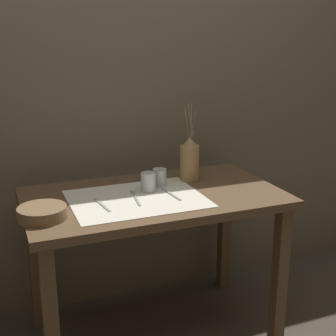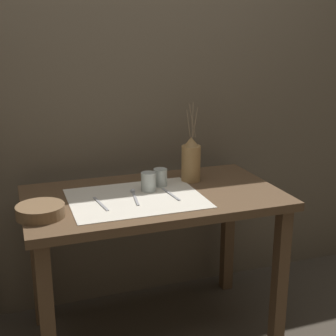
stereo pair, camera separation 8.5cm
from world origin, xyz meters
name	(u,v)px [view 1 (the left image)]	position (x,y,z in m)	size (l,w,h in m)	color
ground_plane	(155,332)	(0.00, 0.00, 0.00)	(12.00, 12.00, 0.00)	#473F35
stone_wall_back	(124,90)	(0.00, 0.45, 1.20)	(7.00, 0.06, 2.40)	#6B5E4C
wooden_table	(154,216)	(0.00, 0.00, 0.65)	(1.21, 0.68, 0.76)	brown
linen_cloth	(137,199)	(-0.10, -0.04, 0.76)	(0.61, 0.47, 0.00)	silver
pitcher_with_flowers	(190,160)	(0.24, 0.13, 0.87)	(0.10, 0.10, 0.41)	#A87F4C
wooden_bowl	(42,213)	(-0.53, -0.12, 0.78)	(0.20, 0.20, 0.05)	brown
glass_tumbler_near	(148,182)	(-0.01, 0.04, 0.81)	(0.07, 0.07, 0.09)	#B7C1BC
glass_tumbler_far	(160,177)	(0.07, 0.10, 0.80)	(0.07, 0.07, 0.09)	#B7C1BC
fork_outer	(102,205)	(-0.27, -0.07, 0.76)	(0.04, 0.19, 0.00)	#A8A8AD
spoon_outer	(134,194)	(-0.09, 0.01, 0.76)	(0.04, 0.20, 0.02)	#A8A8AD
knife_center	(171,194)	(0.07, -0.05, 0.76)	(0.03, 0.19, 0.00)	#A8A8AD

